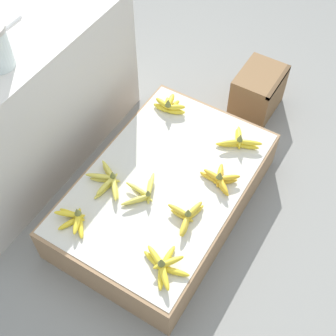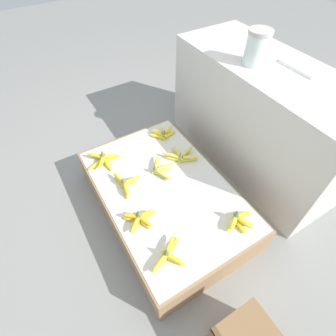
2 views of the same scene
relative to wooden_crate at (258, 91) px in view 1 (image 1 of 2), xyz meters
The scene contains 12 objects.
ground_plane 0.98m from the wooden_crate, behind, with size 10.00×10.00×0.00m, color gray.
display_platform 0.97m from the wooden_crate, behind, with size 1.22×0.79×0.25m.
back_vendor_table 1.46m from the wooden_crate, 137.22° to the left, with size 1.43×0.57×0.83m.
wooden_crate is the anchor object (origin of this frame).
banana_bunch_front_left 1.41m from the wooden_crate, behind, with size 0.23×0.25×0.11m.
banana_bunch_front_midleft 1.13m from the wooden_crate, behind, with size 0.23×0.16×0.10m.
banana_bunch_front_midright 0.85m from the wooden_crate, behind, with size 0.17×0.21×0.10m.
banana_bunch_front_right 0.58m from the wooden_crate, 168.22° to the right, with size 0.19×0.24×0.10m.
banana_bunch_middle_midleft 1.12m from the wooden_crate, behind, with size 0.26×0.17×0.08m.
banana_bunch_back_left 1.46m from the wooden_crate, 165.86° to the left, with size 0.15×0.21×0.10m.
banana_bunch_back_midleft 1.19m from the wooden_crate, 163.14° to the left, with size 0.22×0.24×0.09m.
banana_bunch_back_right 0.64m from the wooden_crate, 146.05° to the left, with size 0.13×0.20×0.11m.
Camera 1 is at (-1.19, -0.74, 2.25)m, focal length 50.00 mm.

